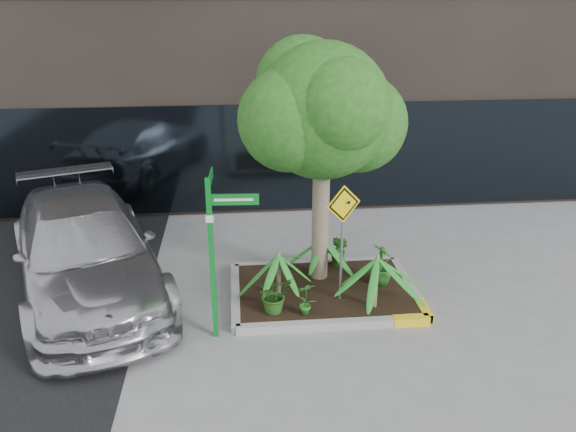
{
  "coord_description": "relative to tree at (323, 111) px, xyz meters",
  "views": [
    {
      "loc": [
        -1.3,
        -8.53,
        5.19
      ],
      "look_at": [
        -0.46,
        0.2,
        1.62
      ],
      "focal_mm": 35.0,
      "sensor_mm": 36.0,
      "label": 1
    }
  ],
  "objects": [
    {
      "name": "shrub_d",
      "position": [
        0.45,
        0.37,
        -2.79
      ],
      "size": [
        0.51,
        0.51,
        0.66
      ],
      "primitive_type": "imported",
      "rotation": [
        0.0,
        0.0,
        5.35
      ],
      "color": "#23661D",
      "rests_on": "planter"
    },
    {
      "name": "ground",
      "position": [
        -0.18,
        -0.78,
        -3.27
      ],
      "size": [
        80.0,
        80.0,
        0.0
      ],
      "primitive_type": "plane",
      "color": "gray",
      "rests_on": "ground"
    },
    {
      "name": "palm_front",
      "position": [
        0.79,
        -1.19,
        -2.21
      ],
      "size": [
        1.1,
        1.1,
        1.22
      ],
      "color": "gray",
      "rests_on": "ground"
    },
    {
      "name": "shrub_c",
      "position": [
        -0.42,
        -1.33,
        -2.82
      ],
      "size": [
        0.39,
        0.39,
        0.61
      ],
      "primitive_type": "imported",
      "rotation": [
        0.0,
        0.0,
        3.39
      ],
      "color": "#266F22",
      "rests_on": "planter"
    },
    {
      "name": "palm_left",
      "position": [
        -0.82,
        -0.67,
        -2.33
      ],
      "size": [
        0.96,
        0.96,
        1.07
      ],
      "color": "gray",
      "rests_on": "ground"
    },
    {
      "name": "street_sign_post",
      "position": [
        -1.85,
        -1.54,
        -1.62
      ],
      "size": [
        0.79,
        0.79,
        2.67
      ],
      "rotation": [
        0.0,
        0.0,
        -0.06
      ],
      "color": "#0B7E23",
      "rests_on": "ground"
    },
    {
      "name": "planter",
      "position": [
        0.05,
        -0.51,
        -3.17
      ],
      "size": [
        3.35,
        2.36,
        0.15
      ],
      "color": "#9E9E99",
      "rests_on": "ground"
    },
    {
      "name": "shrub_a",
      "position": [
        -0.93,
        -1.18,
        -2.79
      ],
      "size": [
        0.77,
        0.77,
        0.66
      ],
      "primitive_type": "imported",
      "rotation": [
        0.0,
        0.0,
        0.37
      ],
      "color": "#245117",
      "rests_on": "planter"
    },
    {
      "name": "tree",
      "position": [
        0.0,
        0.0,
        0.0
      ],
      "size": [
        2.99,
        2.65,
        4.48
      ],
      "color": "gray",
      "rests_on": "ground"
    },
    {
      "name": "palm_back",
      "position": [
        0.07,
        0.07,
        -2.4
      ],
      "size": [
        0.87,
        0.87,
        0.96
      ],
      "color": "gray",
      "rests_on": "ground"
    },
    {
      "name": "parked_car",
      "position": [
        -4.25,
        0.15,
        -2.45
      ],
      "size": [
        4.13,
        6.15,
        1.65
      ],
      "primitive_type": "imported",
      "rotation": [
        0.0,
        0.0,
        0.35
      ],
      "color": "#BCBCC1",
      "rests_on": "ground"
    },
    {
      "name": "cattle_sign",
      "position": [
        0.24,
        -0.9,
        -1.7
      ],
      "size": [
        0.61,
        0.26,
        2.11
      ],
      "rotation": [
        0.0,
        0.0,
        0.39
      ],
      "color": "slate",
      "rests_on": "ground"
    },
    {
      "name": "shrub_b",
      "position": [
        1.08,
        -0.4,
        -2.74
      ],
      "size": [
        0.51,
        0.51,
        0.77
      ],
      "primitive_type": "imported",
      "rotation": [
        0.0,
        0.0,
        1.79
      ],
      "color": "#215B1B",
      "rests_on": "planter"
    }
  ]
}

